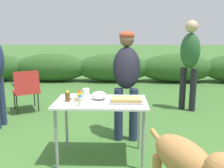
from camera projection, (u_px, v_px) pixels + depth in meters
name	position (u px, v px, depth m)	size (l,w,h in m)	color
ground_plane	(101.00, 158.00, 3.14)	(60.00, 60.00, 0.00)	#3D6B2D
shrub_hedge	(113.00, 68.00, 7.97)	(14.40, 0.90, 0.89)	#2D5623
folding_table	(101.00, 107.00, 3.01)	(1.10, 0.64, 0.74)	silver
food_tray	(126.00, 100.00, 2.93)	(0.39, 0.24, 0.06)	#9E9EA3
plate_stack	(74.00, 97.00, 3.10)	(0.22, 0.22, 0.04)	white
mixing_bowl	(99.00, 95.00, 3.06)	(0.19, 0.19, 0.10)	silver
paper_cup_stack	(86.00, 95.00, 2.97)	(0.08, 0.08, 0.15)	white
mustard_bottle	(79.00, 96.00, 2.96)	(0.06, 0.06, 0.15)	yellow
beer_bottle	(68.00, 96.00, 2.96)	(0.06, 0.06, 0.15)	brown
mayo_bottle	(80.00, 100.00, 2.76)	(0.06, 0.06, 0.14)	silver
standing_person_with_beanie	(126.00, 74.00, 3.59)	(0.40, 0.50, 1.57)	#232D4C
standing_person_in_dark_puffer	(190.00, 57.00, 4.89)	(0.48, 0.46, 1.78)	black
dog	(187.00, 165.00, 1.94)	(0.55, 1.00, 0.78)	#B27A42
camp_chair_green_behind_table	(26.00, 89.00, 4.89)	(0.69, 0.74, 0.83)	maroon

